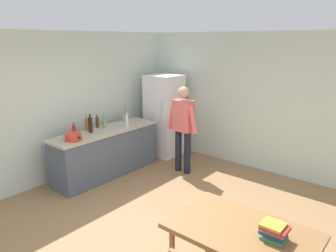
# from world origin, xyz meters

# --- Properties ---
(ground_plane) EXTENTS (14.00, 14.00, 0.00)m
(ground_plane) POSITION_xyz_m (0.00, 0.00, 0.00)
(ground_plane) COLOR #936D47
(wall_back) EXTENTS (6.40, 0.12, 2.70)m
(wall_back) POSITION_xyz_m (0.00, 3.00, 1.35)
(wall_back) COLOR silver
(wall_back) RESTS_ON ground_plane
(wall_left) EXTENTS (0.12, 5.60, 2.70)m
(wall_left) POSITION_xyz_m (-2.60, 0.20, 1.35)
(wall_left) COLOR silver
(wall_left) RESTS_ON ground_plane
(kitchen_counter) EXTENTS (0.64, 2.20, 0.90)m
(kitchen_counter) POSITION_xyz_m (-2.00, 0.80, 0.45)
(kitchen_counter) COLOR #4C5666
(kitchen_counter) RESTS_ON ground_plane
(refrigerator) EXTENTS (0.70, 0.67, 1.80)m
(refrigerator) POSITION_xyz_m (-1.90, 2.40, 0.90)
(refrigerator) COLOR white
(refrigerator) RESTS_ON ground_plane
(person) EXTENTS (0.70, 0.22, 1.70)m
(person) POSITION_xyz_m (-0.95, 1.85, 0.98)
(person) COLOR #1E1E2D
(person) RESTS_ON ground_plane
(dining_table) EXTENTS (1.40, 0.90, 0.75)m
(dining_table) POSITION_xyz_m (1.40, -0.30, 0.67)
(dining_table) COLOR olive
(dining_table) RESTS_ON ground_plane
(cooking_pot) EXTENTS (0.40, 0.28, 0.12)m
(cooking_pot) POSITION_xyz_m (-1.91, 0.05, 0.96)
(cooking_pot) COLOR red
(cooking_pot) RESTS_ON kitchen_counter
(utensil_jar) EXTENTS (0.11, 0.11, 0.32)m
(utensil_jar) POSITION_xyz_m (-2.21, 1.50, 0.98)
(utensil_jar) COLOR tan
(utensil_jar) RESTS_ON kitchen_counter
(bottle_wine_dark) EXTENTS (0.08, 0.08, 0.34)m
(bottle_wine_dark) POSITION_xyz_m (-2.07, 0.53, 1.05)
(bottle_wine_dark) COLOR black
(bottle_wine_dark) RESTS_ON kitchen_counter
(bottle_sauce_red) EXTENTS (0.06, 0.06, 0.24)m
(bottle_sauce_red) POSITION_xyz_m (-2.14, 0.22, 1.00)
(bottle_sauce_red) COLOR #B22319
(bottle_sauce_red) RESTS_ON kitchen_counter
(bottle_vinegar_tall) EXTENTS (0.06, 0.06, 0.32)m
(bottle_vinegar_tall) POSITION_xyz_m (-2.10, 0.88, 1.04)
(bottle_vinegar_tall) COLOR gray
(bottle_vinegar_tall) RESTS_ON kitchen_counter
(bottle_oil_amber) EXTENTS (0.06, 0.06, 0.28)m
(bottle_oil_amber) POSITION_xyz_m (-2.25, 0.57, 1.02)
(bottle_oil_amber) COLOR #996619
(bottle_oil_amber) RESTS_ON kitchen_counter
(bottle_water_clear) EXTENTS (0.07, 0.07, 0.30)m
(bottle_water_clear) POSITION_xyz_m (-1.84, 1.22, 1.03)
(bottle_water_clear) COLOR silver
(bottle_water_clear) RESTS_ON kitchen_counter
(bottle_beer_brown) EXTENTS (0.06, 0.06, 0.26)m
(bottle_beer_brown) POSITION_xyz_m (-2.25, 0.82, 1.01)
(bottle_beer_brown) COLOR #5B3314
(bottle_beer_brown) RESTS_ON kitchen_counter
(book_stack) EXTENTS (0.25, 0.19, 0.16)m
(book_stack) POSITION_xyz_m (1.70, -0.26, 0.83)
(book_stack) COLOR #387A47
(book_stack) RESTS_ON dining_table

